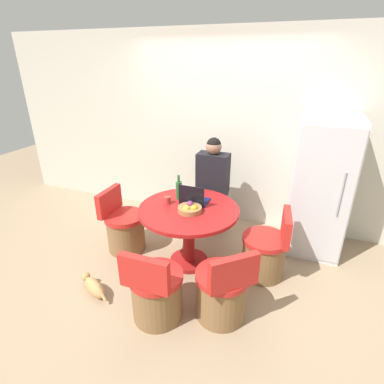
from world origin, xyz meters
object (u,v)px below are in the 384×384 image
at_px(chair_near_camera, 156,293).
at_px(chair_near_right_corner, 222,292).
at_px(refrigerator, 320,187).
at_px(laptop, 194,199).
at_px(bottle, 179,190).
at_px(chair_left_side, 125,229).
at_px(dining_table, 189,222).
at_px(person_seated, 214,183).
at_px(chair_right_side, 265,253).
at_px(fruit_bowl, 190,209).
at_px(cat, 94,287).

distance_m(chair_near_camera, chair_near_right_corner, 0.60).
height_order(refrigerator, laptop, refrigerator).
bearing_deg(bottle, chair_left_side, -163.79).
height_order(dining_table, laptop, laptop).
relative_size(chair_near_camera, chair_near_right_corner, 1.00).
bearing_deg(person_seated, chair_near_camera, 89.05).
xyz_separation_m(dining_table, bottle, (-0.20, 0.19, 0.28)).
bearing_deg(bottle, dining_table, -43.52).
bearing_deg(chair_near_camera, person_seated, -92.09).
xyz_separation_m(chair_near_camera, person_seated, (0.03, 1.64, 0.46)).
bearing_deg(chair_right_side, fruit_bowl, -84.71).
height_order(dining_table, cat, dining_table).
xyz_separation_m(dining_table, cat, (-0.72, -0.83, -0.47)).
xyz_separation_m(fruit_bowl, cat, (-0.76, -0.76, -0.68)).
bearing_deg(person_seated, chair_left_side, 40.97).
bearing_deg(fruit_bowl, laptop, 97.41).
distance_m(refrigerator, laptop, 1.51).
height_order(chair_right_side, person_seated, person_seated).
bearing_deg(fruit_bowl, cat, -135.23).
distance_m(dining_table, cat, 1.19).
bearing_deg(cat, chair_left_side, -55.27).
bearing_deg(refrigerator, chair_near_camera, -127.04).
distance_m(chair_right_side, chair_near_right_corner, 0.80).
distance_m(refrigerator, fruit_bowl, 1.60).
xyz_separation_m(refrigerator, chair_right_side, (-0.48, -0.77, -0.55)).
distance_m(refrigerator, person_seated, 1.29).
distance_m(fruit_bowl, cat, 1.27).
distance_m(chair_near_camera, fruit_bowl, 0.93).
relative_size(chair_right_side, fruit_bowl, 3.06).
xyz_separation_m(refrigerator, laptop, (-1.31, -0.75, -0.05)).
xyz_separation_m(chair_right_side, laptop, (-0.84, 0.02, 0.50)).
height_order(bottle, cat, bottle).
height_order(refrigerator, bottle, refrigerator).
xyz_separation_m(chair_left_side, cat, (0.14, -0.82, -0.19)).
height_order(chair_near_camera, chair_left_side, same).
distance_m(chair_right_side, fruit_bowl, 0.96).
relative_size(chair_right_side, laptop, 2.68).
xyz_separation_m(dining_table, chair_left_side, (-0.86, -0.01, -0.28)).
bearing_deg(dining_table, chair_near_right_corner, -47.88).
distance_m(chair_near_right_corner, laptop, 1.07).
relative_size(dining_table, fruit_bowl, 4.31).
relative_size(chair_right_side, chair_left_side, 1.00).
distance_m(person_seated, laptop, 0.65).
relative_size(chair_near_right_corner, bottle, 2.70).
distance_m(chair_left_side, person_seated, 1.28).
xyz_separation_m(chair_near_right_corner, person_seated, (-0.53, 1.42, 0.46)).
bearing_deg(fruit_bowl, chair_near_camera, -91.79).
height_order(dining_table, chair_near_camera, chair_near_camera).
bearing_deg(person_seated, bottle, 67.93).
height_order(dining_table, chair_right_side, chair_right_side).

